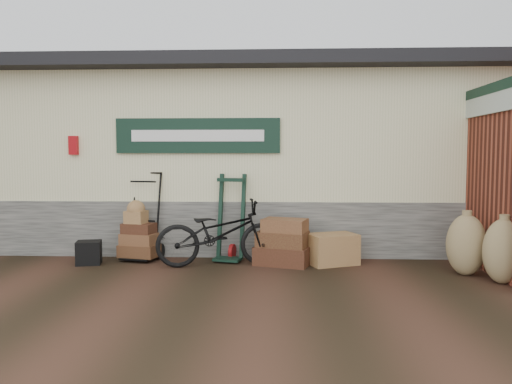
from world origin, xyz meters
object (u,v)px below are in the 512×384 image
(wicker_hamper, at_px, (332,249))
(porter_trolley, at_px, (144,215))
(suitcase_stack, at_px, (283,241))
(black_trunk, at_px, (89,253))
(bicycle, at_px, (220,229))
(green_barrow, at_px, (231,218))

(wicker_hamper, bearing_deg, porter_trolley, 174.67)
(suitcase_stack, distance_m, wicker_hamper, 0.76)
(suitcase_stack, xyz_separation_m, black_trunk, (-2.92, -0.11, -0.18))
(bicycle, bearing_deg, porter_trolley, 58.42)
(suitcase_stack, height_order, black_trunk, suitcase_stack)
(black_trunk, bearing_deg, porter_trolley, 31.48)
(porter_trolley, xyz_separation_m, green_barrow, (1.39, -0.06, -0.03))
(porter_trolley, bearing_deg, bicycle, -7.43)
(green_barrow, relative_size, suitcase_stack, 1.69)
(porter_trolley, xyz_separation_m, bicycle, (1.27, -0.48, -0.15))
(porter_trolley, xyz_separation_m, suitcase_stack, (2.20, -0.34, -0.35))
(black_trunk, bearing_deg, wicker_hamper, 2.62)
(porter_trolley, height_order, bicycle, porter_trolley)
(black_trunk, height_order, bicycle, bicycle)
(porter_trolley, distance_m, green_barrow, 1.39)
(wicker_hamper, distance_m, bicycle, 1.72)
(green_barrow, distance_m, wicker_hamper, 1.63)
(porter_trolley, distance_m, suitcase_stack, 2.25)
(green_barrow, xyz_separation_m, black_trunk, (-2.11, -0.38, -0.50))
(wicker_hamper, xyz_separation_m, black_trunk, (-3.67, -0.17, -0.05))
(green_barrow, distance_m, bicycle, 0.45)
(wicker_hamper, bearing_deg, suitcase_stack, -175.38)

